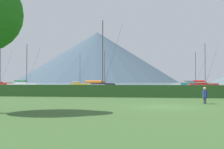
# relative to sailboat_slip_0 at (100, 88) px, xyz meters

# --- Properties ---
(ground_plane) EXTENTS (1000.00, 1000.00, 0.00)m
(ground_plane) POSITION_rel_sailboat_slip_0_xyz_m (9.14, -23.56, -0.64)
(ground_plane) COLOR #3D602D
(harbor_water) EXTENTS (320.00, 246.00, 0.00)m
(harbor_water) POSITION_rel_sailboat_slip_0_xyz_m (9.14, 113.44, -0.64)
(harbor_water) COLOR #8499A8
(harbor_water) RESTS_ON ground_plane
(hedge_line) EXTENTS (80.00, 1.20, 1.29)m
(hedge_line) POSITION_rel_sailboat_slip_0_xyz_m (9.14, -12.56, 0.00)
(hedge_line) COLOR #284C23
(hedge_line) RESTS_ON ground_plane
(sailboat_slip_0) EXTENTS (7.55, 2.25, 10.90)m
(sailboat_slip_0) POSITION_rel_sailboat_slip_0_xyz_m (0.00, 0.00, 0.00)
(sailboat_slip_0) COLOR #9E9EA3
(sailboat_slip_0) RESTS_ON harbor_water
(sailboat_slip_2) EXTENTS (8.32, 3.77, 11.11)m
(sailboat_slip_2) POSITION_rel_sailboat_slip_0_xyz_m (19.73, 30.88, 0.05)
(sailboat_slip_2) COLOR red
(sailboat_slip_2) RESTS_ON harbor_water
(sailboat_slip_4) EXTENTS (8.56, 3.03, 10.18)m
(sailboat_slip_4) POSITION_rel_sailboat_slip_0_xyz_m (-21.63, 19.78, 0.06)
(sailboat_slip_4) COLOR white
(sailboat_slip_4) RESTS_ON harbor_water
(sailboat_slip_6) EXTENTS (7.94, 2.79, 10.76)m
(sailboat_slip_6) POSITION_rel_sailboat_slip_0_xyz_m (-7.44, 41.78, 0.02)
(sailboat_slip_6) COLOR black
(sailboat_slip_6) RESTS_ON harbor_water
(sailboat_slip_7) EXTENTS (7.06, 3.08, 10.62)m
(sailboat_slip_7) POSITION_rel_sailboat_slip_0_xyz_m (-16.97, 49.10, -0.05)
(sailboat_slip_7) COLOR gold
(sailboat_slip_7) RESTS_ON harbor_water
(sailboat_slip_9) EXTENTS (8.55, 2.77, 10.20)m
(sailboat_slip_9) POSITION_rel_sailboat_slip_0_xyz_m (19.21, 45.43, 0.06)
(sailboat_slip_9) COLOR #19707A
(sailboat_slip_9) RESTS_ON harbor_water
(person_seated_viewer) EXTENTS (0.36, 0.57, 1.25)m
(person_seated_viewer) POSITION_rel_sailboat_slip_0_xyz_m (12.07, -20.60, 0.04)
(person_seated_viewer) COLOR #2D3347
(person_seated_viewer) RESTS_ON ground_plane
(distant_hill_west_ridge) EXTENTS (220.33, 220.33, 69.30)m
(distant_hill_west_ridge) POSITION_rel_sailboat_slip_0_xyz_m (-73.60, 345.54, 34.01)
(distant_hill_west_ridge) COLOR #425666
(distant_hill_west_ridge) RESTS_ON ground_plane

